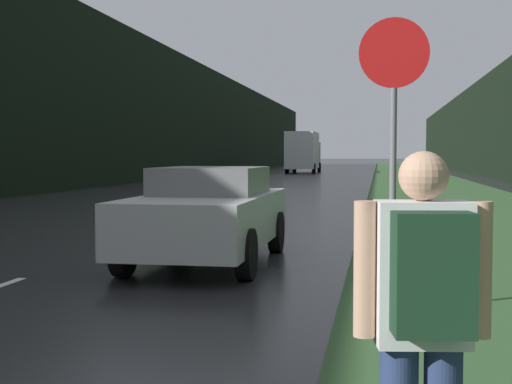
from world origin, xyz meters
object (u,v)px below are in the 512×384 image
object	(u,v)px
stop_sign	(393,131)
hitchhiker_with_backpack	(424,321)
delivery_truck	(303,152)
car_passing_near	(209,213)

from	to	relation	value
stop_sign	hitchhiker_with_backpack	xyz separation A→B (m)	(0.05, -4.45, -0.93)
hitchhiker_with_backpack	delivery_truck	world-z (taller)	delivery_truck
delivery_truck	car_passing_near	bearing A→B (deg)	-85.52
stop_sign	car_passing_near	size ratio (longest dim) A/B	0.69
car_passing_near	delivery_truck	bearing A→B (deg)	-85.52
car_passing_near	delivery_truck	size ratio (longest dim) A/B	0.51
hitchhiker_with_backpack	car_passing_near	size ratio (longest dim) A/B	0.37
hitchhiker_with_backpack	stop_sign	bearing A→B (deg)	82.44
car_passing_near	delivery_truck	distance (m)	54.35
stop_sign	delivery_truck	world-z (taller)	delivery_truck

